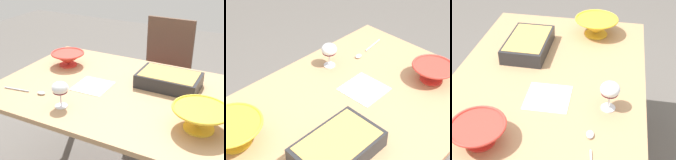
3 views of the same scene
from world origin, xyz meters
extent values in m
cube|color=tan|center=(0.00, 0.00, 0.73)|extent=(1.36, 0.94, 0.03)
cylinder|color=#93704E|center=(-0.62, -0.41, 0.36)|extent=(0.05, 0.05, 0.72)
cylinder|color=#93704E|center=(-0.62, 0.41, 0.36)|extent=(0.05, 0.05, 0.72)
cylinder|color=brown|center=(-0.18, -0.55, 0.22)|extent=(0.04, 0.04, 0.44)
cylinder|color=white|center=(0.17, 0.31, 0.75)|extent=(0.06, 0.06, 0.01)
cylinder|color=white|center=(0.17, 0.31, 0.78)|extent=(0.01, 0.01, 0.07)
ellipsoid|color=white|center=(0.17, 0.31, 0.85)|extent=(0.08, 0.08, 0.06)
ellipsoid|color=#4C0A19|center=(0.17, 0.31, 0.83)|extent=(0.07, 0.07, 0.03)
cube|color=#262628|center=(-0.24, -0.16, 0.78)|extent=(0.34, 0.22, 0.08)
cube|color=tan|center=(-0.24, -0.16, 0.81)|extent=(0.31, 0.20, 0.02)
cylinder|color=red|center=(0.45, -0.16, 0.75)|extent=(0.11, 0.11, 0.01)
cone|color=red|center=(0.45, -0.16, 0.79)|extent=(0.21, 0.21, 0.08)
torus|color=red|center=(0.45, -0.16, 0.83)|extent=(0.22, 0.22, 0.01)
cylinder|color=yellow|center=(-0.49, 0.18, 0.75)|extent=(0.14, 0.14, 0.01)
cone|color=yellow|center=(-0.49, 0.18, 0.80)|extent=(0.25, 0.25, 0.09)
torus|color=yellow|center=(-0.49, 0.18, 0.85)|extent=(0.25, 0.25, 0.01)
ellipsoid|color=silver|center=(0.34, 0.25, 0.75)|extent=(0.05, 0.04, 0.01)
cube|color=white|center=(0.15, 0.04, 0.75)|extent=(0.20, 0.20, 0.00)
camera|label=1|loc=(-0.67, 1.37, 1.52)|focal=49.22mm
camera|label=2|loc=(-0.84, -0.76, 1.76)|focal=52.02mm
camera|label=3|loc=(1.20, 0.31, 1.65)|focal=50.30mm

